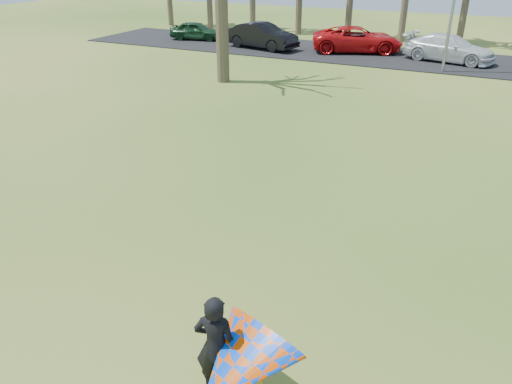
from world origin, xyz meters
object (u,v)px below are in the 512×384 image
at_px(car_0, 196,31).
at_px(car_1, 262,36).
at_px(car_3, 449,48).
at_px(car_2, 357,39).
at_px(kite_flyer, 232,367).

xyz_separation_m(car_0, car_1, (5.88, -1.14, 0.18)).
distance_m(car_0, car_3, 17.76).
height_order(car_0, car_3, car_3).
distance_m(car_0, car_2, 12.00).
bearing_deg(car_1, kite_flyer, -143.90).
distance_m(car_1, car_2, 6.30).
bearing_deg(car_3, car_0, 102.32).
relative_size(car_2, kite_flyer, 2.42).
bearing_deg(car_1, car_0, 91.34).
bearing_deg(car_1, car_3, -73.20).
relative_size(car_0, car_1, 0.76).
bearing_deg(car_0, car_3, -102.78).
relative_size(car_0, car_2, 0.66).
distance_m(car_0, car_1, 5.99).
distance_m(car_1, car_3, 11.92).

